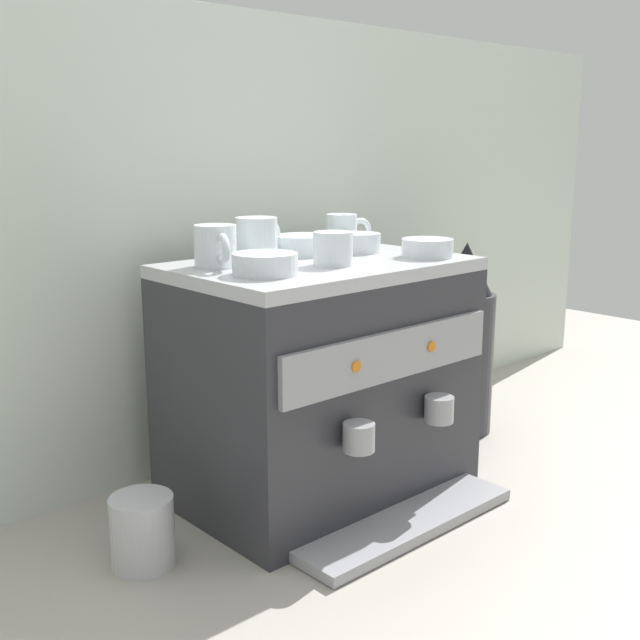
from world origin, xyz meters
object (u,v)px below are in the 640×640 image
Objects in this scene: espresso_machine at (321,380)px; ceramic_bowl_2 at (265,264)px; coffee_grinder at (463,344)px; milk_pitcher at (142,531)px; ceramic_cup_0 at (258,238)px; ceramic_cup_2 at (334,248)px; ceramic_bowl_3 at (427,248)px; ceramic_bowl_0 at (304,245)px; ceramic_cup_1 at (216,246)px; ceramic_cup_3 at (343,231)px; ceramic_bowl_1 at (359,243)px.

ceramic_bowl_2 reaches higher than espresso_machine.
espresso_machine is at bearing -177.61° from coffee_grinder.
coffee_grinder is at bearing 2.42° from milk_pitcher.
ceramic_cup_0 is 1.15× the size of ceramic_cup_2.
coffee_grinder is (0.56, -0.08, -0.29)m from ceramic_cup_0.
coffee_grinder is (0.50, 0.07, -0.28)m from ceramic_cup_2.
ceramic_bowl_3 is 0.22× the size of coffee_grinder.
milk_pitcher is (-0.35, -0.12, -0.45)m from ceramic_cup_0.
ceramic_bowl_0 is 0.64m from milk_pitcher.
ceramic_bowl_0 is at bearing 5.89° from ceramic_cup_1.
espresso_machine is 0.27m from ceramic_cup_2.
ceramic_bowl_2 is (-0.18, -0.05, 0.26)m from espresso_machine.
ceramic_cup_1 is at bearing -171.99° from ceramic_cup_3.
ceramic_cup_0 is 0.19m from ceramic_bowl_2.
ceramic_bowl_3 is at bearing -26.71° from espresso_machine.
ceramic_bowl_2 is 0.94× the size of milk_pitcher.
milk_pitcher is (-0.60, -0.15, -0.45)m from ceramic_cup_3.
ceramic_bowl_2 is at bearing -84.15° from ceramic_cup_1.
ceramic_bowl_3 is at bearing -157.55° from coffee_grinder.
ceramic_cup_0 reaches higher than ceramic_cup_3.
coffee_grinder is 3.84× the size of milk_pitcher.
espresso_machine is at bearing 16.21° from ceramic_bowl_2.
ceramic_cup_1 reaches higher than ceramic_cup_2.
ceramic_cup_1 reaches higher than ceramic_bowl_3.
espresso_machine reaches higher than coffee_grinder.
milk_pitcher is at bearing 171.97° from ceramic_bowl_2.
ceramic_bowl_0 reaches higher than ceramic_bowl_2.
milk_pitcher is (-0.41, 0.03, -0.44)m from ceramic_cup_2.
ceramic_bowl_0 is 1.35× the size of ceramic_bowl_1.
ceramic_cup_0 is 1.35× the size of ceramic_bowl_1.
ceramic_cup_3 is 1.13× the size of ceramic_bowl_1.
ceramic_cup_0 is at bearing 142.88° from ceramic_bowl_3.
ceramic_cup_2 is at bearing -4.58° from milk_pitcher.
milk_pitcher is at bearing -158.01° from ceramic_cup_1.
ceramic_cup_0 reaches higher than ceramic_cup_1.
ceramic_cup_0 is 0.12m from ceramic_bowl_0.
espresso_machine is at bearing -55.28° from ceramic_cup_0.
ceramic_cup_0 reaches higher than coffee_grinder.
ceramic_cup_0 is at bearing 55.65° from ceramic_bowl_2.
ceramic_cup_0 is 0.26m from ceramic_cup_3.
ceramic_cup_3 is 0.14m from ceramic_bowl_0.
ceramic_cup_3 is at bearing 26.44° from ceramic_bowl_2.
ceramic_bowl_2 is at bearing -163.48° from ceramic_bowl_1.
coffee_grinder is (0.34, -0.02, -0.27)m from ceramic_bowl_1.
ceramic_cup_2 is at bearing 0.54° from ceramic_bowl_2.
ceramic_bowl_2 is (-0.16, -0.00, -0.01)m from ceramic_cup_2.
ceramic_cup_1 is 0.96× the size of milk_pitcher.
ceramic_cup_3 is 0.90× the size of ceramic_bowl_2.
ceramic_bowl_0 is 0.12m from ceramic_bowl_1.
ceramic_cup_1 is (-0.12, -0.03, -0.00)m from ceramic_cup_0.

